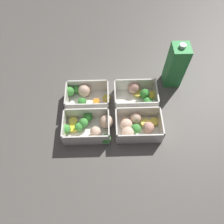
{
  "coord_description": "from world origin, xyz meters",
  "views": [
    {
      "loc": [
        -0.01,
        -0.42,
        0.74
      ],
      "look_at": [
        0.0,
        0.0,
        0.02
      ],
      "focal_mm": 35.0,
      "sensor_mm": 36.0,
      "label": 1
    }
  ],
  "objects": [
    {
      "name": "juice_carton",
      "position": [
        0.25,
        0.16,
        0.1
      ],
      "size": [
        0.07,
        0.07,
        0.2
      ],
      "color": "green",
      "rests_on": "ground_plane"
    },
    {
      "name": "container_far_right",
      "position": [
        0.1,
        0.07,
        0.03
      ],
      "size": [
        0.17,
        0.14,
        0.07
      ],
      "color": "silver",
      "rests_on": "ground_plane"
    },
    {
      "name": "container_near_left",
      "position": [
        -0.08,
        -0.06,
        0.03
      ],
      "size": [
        0.19,
        0.12,
        0.07
      ],
      "color": "silver",
      "rests_on": "ground_plane"
    },
    {
      "name": "container_near_right",
      "position": [
        0.09,
        -0.06,
        0.03
      ],
      "size": [
        0.17,
        0.12,
        0.07
      ],
      "color": "silver",
      "rests_on": "ground_plane"
    },
    {
      "name": "ground_plane",
      "position": [
        0.0,
        0.0,
        0.0
      ],
      "size": [
        4.0,
        4.0,
        0.0
      ],
      "primitive_type": "plane",
      "color": "#56514C"
    },
    {
      "name": "container_far_left",
      "position": [
        -0.11,
        0.08,
        0.03
      ],
      "size": [
        0.19,
        0.12,
        0.07
      ],
      "color": "silver",
      "rests_on": "ground_plane"
    }
  ]
}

